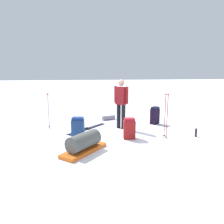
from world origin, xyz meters
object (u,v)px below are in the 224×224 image
ski_poles_planted_far (48,109)px  thermos_bottle (196,133)px  gear_sled (84,143)px  skier_standing (121,101)px  backpack_small_spare (155,116)px  ski_pair_near (87,129)px  backpack_bright (78,128)px  ski_poles_planted_near (166,114)px  backpack_large_dark (129,129)px  sleeping_mat_rolled (109,118)px

ski_poles_planted_far → thermos_bottle: ski_poles_planted_far is taller
gear_sled → skier_standing: bearing=-32.7°
skier_standing → backpack_small_spare: 1.59m
skier_standing → gear_sled: bearing=147.3°
ski_pair_near → backpack_bright: bearing=161.8°
ski_poles_planted_near → gear_sled: bearing=108.3°
ski_poles_planted_near → backpack_bright: bearing=81.8°
ski_poles_planted_far → thermos_bottle: (-1.67, -4.57, -0.56)m
skier_standing → backpack_large_dark: bearing=-178.2°
backpack_bright → ski_poles_planted_near: (-0.37, -2.59, 0.43)m
backpack_small_spare → gear_sled: 3.67m
backpack_small_spare → thermos_bottle: (-1.74, -0.70, -0.19)m
gear_sled → sleeping_mat_rolled: gear_sled is taller
ski_pair_near → backpack_large_dark: size_ratio=2.29×
gear_sled → sleeping_mat_rolled: (3.40, -1.05, -0.13)m
ski_poles_planted_near → thermos_bottle: size_ratio=5.13×
ski_poles_planted_far → gear_sled: 2.73m
sleeping_mat_rolled → thermos_bottle: size_ratio=2.12×
skier_standing → ski_poles_planted_far: skier_standing is taller
ski_poles_planted_near → sleeping_mat_rolled: bearing=28.2°
backpack_large_dark → gear_sled: bearing=123.3°
backpack_small_spare → thermos_bottle: bearing=-158.0°
backpack_small_spare → ski_poles_planted_far: 3.89m
ski_pair_near → backpack_small_spare: (0.38, -2.55, 0.31)m
backpack_bright → backpack_small_spare: (1.31, -2.85, 0.01)m
skier_standing → ski_poles_planted_near: 1.69m
sleeping_mat_rolled → backpack_large_dark: bearing=-173.2°
backpack_large_dark → ski_poles_planted_far: 2.98m
backpack_large_dark → thermos_bottle: (-0.13, -2.05, -0.17)m
ski_poles_planted_near → ski_poles_planted_far: 3.95m
backpack_bright → sleeping_mat_rolled: bearing=-28.6°
sleeping_mat_rolled → backpack_small_spare: bearing=-118.8°
thermos_bottle → gear_sled: bearing=102.5°
ski_poles_planted_far → sleeping_mat_rolled: (0.97, -2.22, -0.60)m
skier_standing → backpack_bright: 1.82m
skier_standing → backpack_bright: size_ratio=2.70×
backpack_large_dark → thermos_bottle: backpack_large_dark is taller
ski_pair_near → sleeping_mat_rolled: sleeping_mat_rolled is taller
backpack_large_dark → ski_pair_near: bearing=44.4°
ski_pair_near → ski_poles_planted_near: size_ratio=1.07×
backpack_bright → gear_sled: bearing=-172.4°
ski_pair_near → sleeping_mat_rolled: bearing=-35.0°
ski_pair_near → thermos_bottle: bearing=-112.7°
skier_standing → sleeping_mat_rolled: size_ratio=3.09×
backpack_large_dark → ski_poles_planted_near: size_ratio=0.46×
skier_standing → ski_poles_planted_near: size_ratio=1.27×
skier_standing → thermos_bottle: skier_standing is taller
backpack_large_dark → backpack_small_spare: size_ratio=0.95×
backpack_bright → ski_poles_planted_far: (1.24, 1.01, 0.38)m
sleeping_mat_rolled → thermos_bottle: 3.54m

